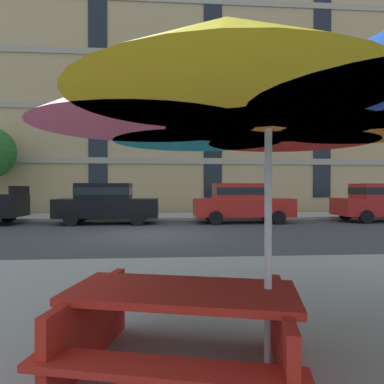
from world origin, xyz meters
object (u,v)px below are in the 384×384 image
Objects in this scene: patio_umbrella at (268,100)px; sedan_red at (242,202)px; sedan_red_midblock at (382,201)px; picnic_table at (182,324)px; sedan_black at (107,202)px.

sedan_red is at bearing 78.27° from patio_umbrella.
picnic_table is at bearing -128.38° from sedan_red_midblock.
picnic_table is (-0.69, 0.05, -1.79)m from patio_umbrella.
sedan_black is 6.03m from sedan_red.
sedan_red_midblock is 16.15m from picnic_table.
patio_umbrella is 1.92m from picnic_table.
sedan_red is (6.03, 0.00, 0.00)m from sedan_black.
patio_umbrella is (3.39, -12.70, 1.33)m from sedan_black.
sedan_red_midblock is 2.08× the size of picnic_table.
sedan_black is 12.72m from sedan_red_midblock.
sedan_black and sedan_red have the same top height.
picnic_table is at bearing -104.73° from sedan_red.
sedan_black is 1.20× the size of patio_umbrella.
patio_umbrella is at bearing -3.98° from picnic_table.
sedan_red is 6.70m from sedan_red_midblock.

